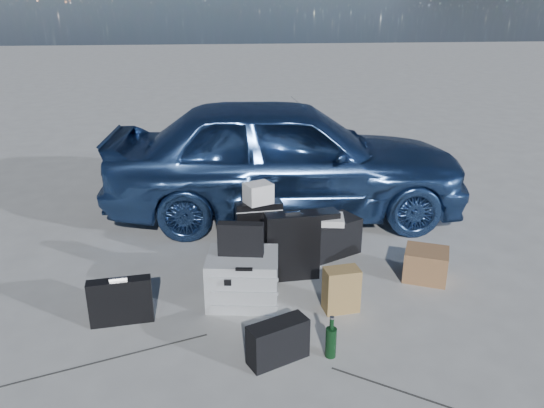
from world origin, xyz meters
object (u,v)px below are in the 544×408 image
(pelican_case, at_px, (243,278))
(cardboard_box, at_px, (426,264))
(green_bottle, at_px, (331,338))
(suitcase_right, at_px, (259,228))
(duffel_bag, at_px, (323,239))
(briefcase, at_px, (121,301))
(car, at_px, (286,157))
(suitcase_left, at_px, (292,246))

(pelican_case, distance_m, cardboard_box, 1.77)
(cardboard_box, distance_m, green_bottle, 1.57)
(suitcase_right, relative_size, duffel_bag, 0.74)
(briefcase, bearing_deg, duffel_bag, 22.04)
(duffel_bag, bearing_deg, pelican_case, -164.85)
(suitcase_right, bearing_deg, cardboard_box, -29.90)
(briefcase, height_order, cardboard_box, briefcase)
(pelican_case, bearing_deg, cardboard_box, 14.78)
(cardboard_box, bearing_deg, duffel_bag, 146.52)
(briefcase, bearing_deg, car, 47.24)
(pelican_case, xyz_separation_m, suitcase_left, (0.49, 0.38, 0.11))
(suitcase_right, relative_size, cardboard_box, 1.45)
(pelican_case, relative_size, duffel_bag, 0.79)
(cardboard_box, bearing_deg, suitcase_right, 154.79)
(green_bottle, bearing_deg, duffel_bag, 80.54)
(suitcase_left, relative_size, duffel_bag, 0.85)
(car, distance_m, green_bottle, 2.94)
(duffel_bag, xyz_separation_m, green_bottle, (-0.28, -1.65, -0.03))
(suitcase_left, height_order, green_bottle, suitcase_left)
(suitcase_left, xyz_separation_m, suitcase_right, (-0.27, 0.55, -0.04))
(duffel_bag, height_order, green_bottle, duffel_bag)
(briefcase, bearing_deg, suitcase_left, 15.76)
(pelican_case, bearing_deg, suitcase_left, 45.52)
(green_bottle, bearing_deg, pelican_case, 124.88)
(briefcase, relative_size, green_bottle, 1.55)
(car, relative_size, green_bottle, 13.02)
(pelican_case, height_order, green_bottle, pelican_case)
(car, distance_m, pelican_case, 2.18)
(duffel_bag, bearing_deg, suitcase_right, 141.03)
(car, height_order, cardboard_box, car)
(cardboard_box, bearing_deg, green_bottle, -136.97)
(briefcase, xyz_separation_m, suitcase_left, (1.50, 0.61, 0.13))
(cardboard_box, bearing_deg, briefcase, -170.86)
(duffel_bag, bearing_deg, green_bottle, -126.26)
(pelican_case, bearing_deg, suitcase_right, 84.37)
(duffel_bag, xyz_separation_m, cardboard_box, (0.88, -0.58, -0.05))
(briefcase, distance_m, suitcase_right, 1.70)
(suitcase_right, bearing_deg, car, 64.13)
(suitcase_right, bearing_deg, green_bottle, -82.79)
(car, relative_size, briefcase, 8.40)
(pelican_case, relative_size, suitcase_right, 1.06)
(suitcase_left, bearing_deg, pelican_case, -146.34)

